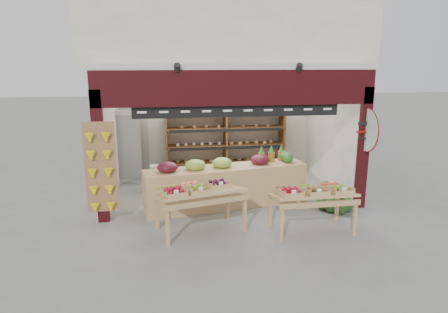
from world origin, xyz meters
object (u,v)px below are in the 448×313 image
(cardboard_stack, at_px, (167,181))
(back_shelving, at_px, (225,132))
(refrigerator, at_px, (130,145))
(display_table_left, at_px, (194,191))
(display_table_right, at_px, (312,192))
(watermelon_pile, at_px, (335,200))
(mid_counter, at_px, (226,185))

(cardboard_stack, bearing_deg, back_shelving, 34.31)
(refrigerator, bearing_deg, display_table_left, -52.67)
(display_table_left, height_order, display_table_right, display_table_left)
(display_table_left, bearing_deg, back_shelving, 72.58)
(back_shelving, relative_size, display_table_right, 2.16)
(cardboard_stack, bearing_deg, watermelon_pile, -27.63)
(back_shelving, distance_m, display_table_right, 4.19)
(back_shelving, bearing_deg, display_table_left, -107.42)
(mid_counter, xyz_separation_m, display_table_left, (-0.79, -1.26, 0.30))
(display_table_right, height_order, watermelon_pile, display_table_right)
(refrigerator, relative_size, display_table_right, 1.27)
(back_shelving, xyz_separation_m, mid_counter, (-0.37, -2.47, -0.74))
(cardboard_stack, relative_size, display_table_left, 0.55)
(mid_counter, relative_size, display_table_left, 2.06)
(display_table_right, bearing_deg, cardboard_stack, 132.96)
(back_shelving, xyz_separation_m, display_table_right, (1.03, -4.04, -0.47))
(cardboard_stack, distance_m, mid_counter, 1.87)
(watermelon_pile, bearing_deg, back_shelving, 122.72)
(mid_counter, height_order, display_table_left, mid_counter)
(display_table_left, relative_size, watermelon_pile, 2.19)
(mid_counter, bearing_deg, display_table_left, -122.22)
(mid_counter, xyz_separation_m, display_table_right, (1.40, -1.57, 0.27))
(cardboard_stack, xyz_separation_m, display_table_left, (0.50, -2.59, 0.55))
(back_shelving, relative_size, mid_counter, 0.90)
(refrigerator, xyz_separation_m, display_table_right, (3.63, -3.93, -0.21))
(back_shelving, distance_m, display_table_left, 3.93)
(watermelon_pile, bearing_deg, cardboard_stack, 152.37)
(cardboard_stack, height_order, display_table_right, display_table_right)
(cardboard_stack, relative_size, display_table_right, 0.64)
(display_table_left, bearing_deg, mid_counter, 57.78)
(back_shelving, height_order, display_table_right, back_shelving)
(display_table_right, bearing_deg, refrigerator, 132.71)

